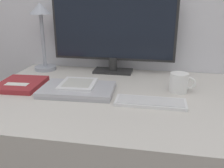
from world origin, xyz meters
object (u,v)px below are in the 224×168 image
monitor (113,32)px  keyboard (150,102)px  notebook (21,84)px  desk_lamp (42,27)px  ereader (78,84)px  laptop (78,90)px  coffee_mug (179,83)px

monitor → keyboard: 0.51m
keyboard → notebook: 0.61m
desk_lamp → notebook: 0.37m
desk_lamp → ereader: bearing=-44.8°
laptop → monitor: bearing=74.2°
ereader → notebook: ereader is taller
keyboard → laptop: (-0.32, 0.07, 0.01)m
monitor → keyboard: (0.22, -0.40, -0.21)m
keyboard → laptop: size_ratio=0.85×
coffee_mug → ereader: bearing=-171.8°
keyboard → ereader: 0.34m
monitor → laptop: size_ratio=2.04×
desk_lamp → notebook: desk_lamp is taller
ereader → coffee_mug: size_ratio=1.57×
ereader → coffee_mug: coffee_mug is taller
desk_lamp → coffee_mug: bearing=-17.0°
laptop → desk_lamp: (-0.29, 0.31, 0.23)m
notebook → keyboard: bearing=-8.6°
keyboard → laptop: 0.33m
laptop → keyboard: bearing=-11.7°
monitor → keyboard: bearing=-61.2°
laptop → ereader: (-0.01, 0.03, 0.02)m
laptop → desk_lamp: bearing=133.2°
monitor → notebook: bearing=-140.5°
laptop → coffee_mug: 0.45m
desk_lamp → keyboard: bearing=-31.8°
monitor → ereader: 0.38m
ereader → coffee_mug: (0.44, 0.06, 0.01)m
ereader → laptop: bearing=-77.2°
monitor → keyboard: monitor is taller
keyboard → laptop: laptop is taller
notebook → desk_lamp: bearing=92.1°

